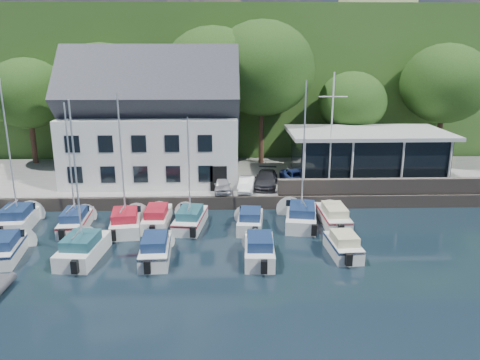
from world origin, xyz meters
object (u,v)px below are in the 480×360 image
at_px(flagpole, 331,132).
at_px(boat_r1_7, 333,214).
at_px(boat_r1_4, 189,167).
at_px(boat_r2_1, 77,181).
at_px(boat_r1_3, 157,216).
at_px(boat_r1_6, 303,160).
at_px(boat_r2_2, 156,247).
at_px(boat_r2_3, 259,247).
at_px(car_dgrey, 266,179).
at_px(boat_r1_1, 70,167).
at_px(club_pavilion, 366,155).
at_px(boat_r1_2, 122,167).
at_px(car_silver, 222,184).
at_px(boat_r1_0, 10,161).
at_px(car_blue, 298,177).
at_px(harbor_building, 153,128).
at_px(boat_r2_0, 4,246).
at_px(boat_r1_5, 250,219).
at_px(car_white, 247,184).

relative_size(flagpole, boat_r1_7, 1.44).
relative_size(boat_r1_4, boat_r2_1, 0.90).
bearing_deg(boat_r1_3, boat_r2_1, -123.32).
xyz_separation_m(flagpole, boat_r1_6, (-2.93, -5.01, -0.99)).
bearing_deg(boat_r2_2, boat_r1_3, 94.15).
bearing_deg(boat_r2_3, car_dgrey, 86.09).
distance_m(car_dgrey, boat_r1_1, 15.00).
bearing_deg(club_pavilion, boat_r2_2, -139.84).
bearing_deg(boat_r1_2, boat_r1_6, -5.02).
relative_size(car_dgrey, boat_r1_2, 0.49).
distance_m(flagpole, boat_r2_1, 19.27).
distance_m(flagpole, boat_r2_3, 13.14).
bearing_deg(car_silver, car_dgrey, 16.38).
height_order(boat_r1_1, boat_r1_6, boat_r1_6).
bearing_deg(boat_r1_7, boat_r1_1, -179.75).
distance_m(boat_r1_0, boat_r1_2, 7.42).
height_order(car_blue, boat_r1_6, boat_r1_6).
bearing_deg(boat_r2_3, club_pavilion, 56.69).
relative_size(car_blue, boat_r2_1, 0.41).
bearing_deg(car_silver, boat_r1_6, -43.32).
bearing_deg(car_silver, harbor_building, 141.76).
bearing_deg(car_blue, boat_r1_2, -162.59).
bearing_deg(boat_r1_1, boat_r1_7, -2.34).
distance_m(boat_r1_7, boat_r2_1, 16.96).
xyz_separation_m(boat_r1_1, boat_r2_0, (-2.72, -4.48, -3.54)).
bearing_deg(boat_r1_3, harbor_building, 99.44).
bearing_deg(boat_r1_3, boat_r2_0, -147.58).
bearing_deg(flagpole, car_silver, -177.65).
bearing_deg(car_dgrey, boat_r2_1, -127.51).
bearing_deg(club_pavilion, car_blue, -161.64).
bearing_deg(harbor_building, club_pavilion, -1.59).
relative_size(harbor_building, boat_r1_5, 2.83).
height_order(boat_r1_3, boat_r2_1, boat_r2_1).
xyz_separation_m(boat_r1_0, boat_r1_7, (21.52, 0.03, -3.92)).
bearing_deg(club_pavilion, boat_r1_5, -138.92).
height_order(boat_r1_2, boat_r2_0, boat_r1_2).
height_order(flagpole, boat_r1_7, flagpole).
bearing_deg(boat_r1_1, car_silver, 23.69).
relative_size(flagpole, boat_r2_3, 1.60).
bearing_deg(harbor_building, boat_r2_0, -116.40).
distance_m(boat_r1_0, boat_r1_4, 11.67).
distance_m(boat_r1_6, boat_r2_0, 19.07).
xyz_separation_m(club_pavilion, boat_r1_5, (-10.32, -8.99, -2.35)).
distance_m(boat_r2_0, boat_r2_3, 14.76).
xyz_separation_m(car_white, boat_r2_0, (-14.48, -9.73, -0.81)).
distance_m(harbor_building, car_silver, 8.03).
height_order(boat_r1_0, boat_r2_0, boat_r1_0).
distance_m(boat_r1_3, boat_r2_2, 5.39).
distance_m(boat_r1_4, boat_r2_0, 11.92).
xyz_separation_m(club_pavilion, car_white, (-10.30, -3.42, -1.51)).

